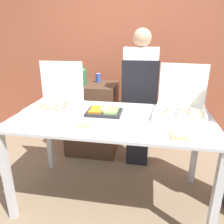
% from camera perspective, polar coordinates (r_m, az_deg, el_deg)
% --- Properties ---
extents(ground_plane, '(16.00, 16.00, 0.00)m').
position_cam_1_polar(ground_plane, '(2.50, 0.00, -21.31)').
color(ground_plane, '#847056').
extents(brick_wall_behind, '(10.00, 0.06, 2.80)m').
position_cam_1_polar(brick_wall_behind, '(3.58, 4.86, 15.75)').
color(brick_wall_behind, '#9E5138').
rests_on(brick_wall_behind, ground_plane).
extents(buffet_table, '(1.84, 0.94, 0.91)m').
position_cam_1_polar(buffet_table, '(2.07, 0.00, -4.36)').
color(buffet_table, silver).
rests_on(buffet_table, ground_plane).
extents(pizza_box_far_left, '(0.52, 0.54, 0.46)m').
position_cam_1_polar(pizza_box_far_left, '(2.19, 17.46, 1.60)').
color(pizza_box_far_left, white).
rests_on(pizza_box_far_left, buffet_table).
extents(pizza_box_near_left, '(0.47, 0.48, 0.46)m').
position_cam_1_polar(pizza_box_near_left, '(2.30, -14.28, 2.77)').
color(pizza_box_near_left, white).
rests_on(pizza_box_near_left, buffet_table).
extents(paper_plate_front_center, '(0.20, 0.20, 0.03)m').
position_cam_1_polar(paper_plate_front_center, '(1.86, -6.89, -2.95)').
color(paper_plate_front_center, white).
rests_on(paper_plate_front_center, buffet_table).
extents(paper_plate_front_right, '(0.22, 0.22, 0.03)m').
position_cam_1_polar(paper_plate_front_right, '(1.72, 16.93, -5.73)').
color(paper_plate_front_right, white).
rests_on(paper_plate_front_right, buffet_table).
extents(veggie_tray, '(0.33, 0.25, 0.05)m').
position_cam_1_polar(veggie_tray, '(2.10, -2.09, 0.11)').
color(veggie_tray, '#28282D').
rests_on(veggie_tray, buffet_table).
extents(sideboard_podium, '(0.69, 0.58, 1.00)m').
position_cam_1_polar(sideboard_podium, '(3.15, -5.10, -1.60)').
color(sideboard_podium, '#4C3323').
rests_on(sideboard_podium, ground_plane).
extents(soda_bottle, '(0.09, 0.09, 0.28)m').
position_cam_1_polar(soda_bottle, '(2.95, -7.51, 9.46)').
color(soda_bottle, '#2D6638').
rests_on(soda_bottle, sideboard_podium).
extents(soda_can_silver, '(0.07, 0.07, 0.12)m').
position_cam_1_polar(soda_can_silver, '(2.81, -8.36, 7.66)').
color(soda_can_silver, silver).
rests_on(soda_can_silver, sideboard_podium).
extents(soda_can_colored, '(0.07, 0.07, 0.12)m').
position_cam_1_polar(soda_can_colored, '(3.09, -3.64, 8.91)').
color(soda_can_colored, '#334CB2').
rests_on(soda_can_colored, sideboard_podium).
extents(person_server_vest, '(0.42, 0.24, 1.71)m').
position_cam_1_polar(person_server_vest, '(2.70, 7.26, 4.98)').
color(person_server_vest, black).
rests_on(person_server_vest, ground_plane).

